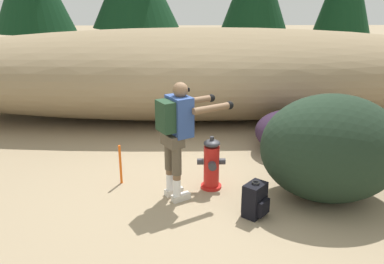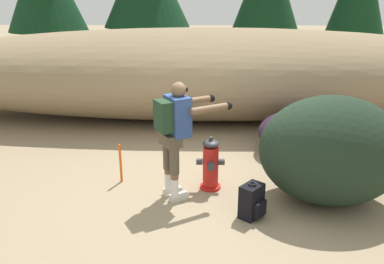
{
  "view_description": "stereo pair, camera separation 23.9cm",
  "coord_description": "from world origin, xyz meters",
  "views": [
    {
      "loc": [
        -0.39,
        -5.32,
        2.72
      ],
      "look_at": [
        -0.27,
        0.24,
        0.75
      ],
      "focal_mm": 37.81,
      "sensor_mm": 36.0,
      "label": 1
    },
    {
      "loc": [
        -0.15,
        -5.32,
        2.72
      ],
      "look_at": [
        -0.27,
        0.24,
        0.75
      ],
      "focal_mm": 37.81,
      "sensor_mm": 36.0,
      "label": 2
    }
  ],
  "objects": [
    {
      "name": "ground_plane",
      "position": [
        0.0,
        0.0,
        -0.02
      ],
      "size": [
        56.0,
        56.0,
        0.04
      ],
      "primitive_type": "cube",
      "color": "#998466"
    },
    {
      "name": "dirt_embankment",
      "position": [
        0.0,
        3.47,
        0.98
      ],
      "size": [
        14.66,
        3.2,
        1.95
      ],
      "primitive_type": "ellipsoid",
      "color": "#897556",
      "rests_on": "ground_plane"
    },
    {
      "name": "fire_hydrant",
      "position": [
        -0.0,
        -0.06,
        0.36
      ],
      "size": [
        0.4,
        0.35,
        0.79
      ],
      "color": "red",
      "rests_on": "ground_plane"
    },
    {
      "name": "utility_worker",
      "position": [
        -0.46,
        -0.32,
        1.02
      ],
      "size": [
        1.03,
        0.83,
        1.61
      ],
      "rotation": [
        0.0,
        0.0,
        0.53
      ],
      "color": "beige",
      "rests_on": "ground_plane"
    },
    {
      "name": "spare_backpack",
      "position": [
        0.5,
        -0.84,
        0.22
      ],
      "size": [
        0.36,
        0.36,
        0.47
      ],
      "rotation": [
        0.0,
        0.0,
        5.57
      ],
      "color": "black",
      "rests_on": "ground_plane"
    },
    {
      "name": "boulder_large",
      "position": [
        1.56,
        -0.39,
        0.73
      ],
      "size": [
        1.97,
        1.56,
        1.46
      ],
      "primitive_type": "ellipsoid",
      "rotation": [
        0.0,
        0.0,
        6.21
      ],
      "color": "black",
      "rests_on": "ground_plane"
    },
    {
      "name": "boulder_mid",
      "position": [
        2.31,
        0.52,
        0.31
      ],
      "size": [
        0.8,
        0.89,
        0.61
      ],
      "primitive_type": "ellipsoid",
      "rotation": [
        0.0,
        0.0,
        4.58
      ],
      "color": "#281A2E",
      "rests_on": "ground_plane"
    },
    {
      "name": "boulder_small",
      "position": [
        1.51,
        1.31,
        0.37
      ],
      "size": [
        1.57,
        1.5,
        0.74
      ],
      "primitive_type": "ellipsoid",
      "rotation": [
        0.0,
        0.0,
        1.81
      ],
      "color": "#2B1C30",
      "rests_on": "ground_plane"
    },
    {
      "name": "survey_stake",
      "position": [
        -1.32,
        0.11,
        0.3
      ],
      "size": [
        0.04,
        0.04,
        0.6
      ],
      "primitive_type": "cylinder",
      "color": "#E55914",
      "rests_on": "ground_plane"
    }
  ]
}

